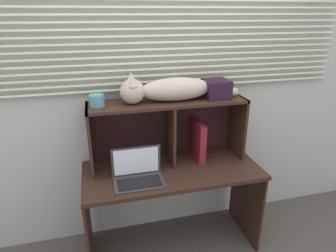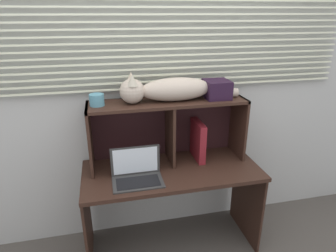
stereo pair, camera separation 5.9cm
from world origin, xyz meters
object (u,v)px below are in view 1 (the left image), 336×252
binder_upright (198,140)px  book_stack (125,163)px  cat (167,89)px  laptop (138,174)px  small_basket (97,100)px  storage_box (216,89)px

binder_upright → book_stack: size_ratio=1.47×
cat → laptop: (-0.26, -0.22, -0.53)m
binder_upright → small_basket: bearing=180.0°
cat → storage_box: size_ratio=4.63×
cat → binder_upright: 0.50m
cat → small_basket: size_ratio=8.74×
small_basket → storage_box: bearing=0.0°
laptop → book_stack: laptop is taller
book_stack → storage_box: storage_box is taller
small_basket → storage_box: storage_box is taller
cat → binder_upright: bearing=-0.0°
cat → binder_upright: size_ratio=2.88×
binder_upright → book_stack: binder_upright is taller
cat → storage_box: 0.39m
cat → small_basket: (-0.50, -0.00, -0.05)m
cat → small_basket: cat is taller
binder_upright → storage_box: (0.13, 0.00, 0.41)m
cat → laptop: size_ratio=2.55×
laptop → book_stack: size_ratio=1.66×
cat → laptop: 0.63m
cat → small_basket: 0.50m
storage_box → binder_upright: bearing=180.0°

